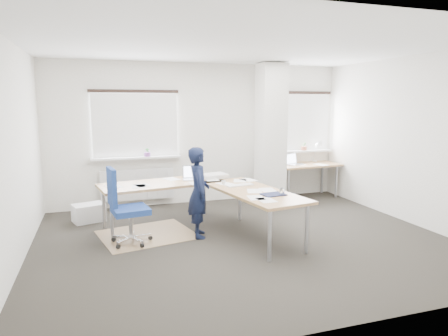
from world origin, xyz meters
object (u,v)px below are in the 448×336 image
object	(u,v)px
task_chair	(128,223)
person	(199,192)
desk_main	(208,188)
desk_side	(307,166)

from	to	relation	value
task_chair	person	bearing A→B (deg)	-7.74
desk_main	task_chair	world-z (taller)	task_chair
desk_main	task_chair	bearing A→B (deg)	-179.76
task_chair	person	distance (m)	1.12
task_chair	person	size ratio (longest dim) A/B	0.82
desk_side	task_chair	distance (m)	4.32
person	desk_main	bearing A→B (deg)	-34.84
desk_main	task_chair	xyz separation A→B (m)	(-1.27, -0.23, -0.38)
person	task_chair	bearing A→B (deg)	99.01
desk_main	desk_side	world-z (taller)	desk_side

